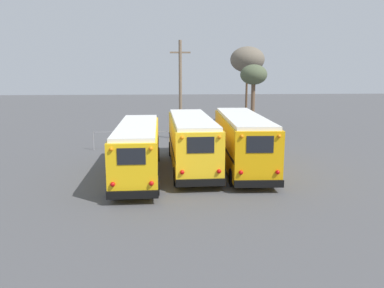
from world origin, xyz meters
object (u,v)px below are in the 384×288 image
Objects in this scene: school_bus_2 at (242,140)px; bare_tree_0 at (254,76)px; school_bus_1 at (191,141)px; bare_tree_1 at (247,60)px; school_bus_0 at (138,148)px; utility_pole at (180,89)px.

school_bus_2 is 16.40m from bare_tree_0.
bare_tree_0 is at bearing 64.27° from school_bus_1.
bare_tree_1 reaches higher than school_bus_1.
bare_tree_0 reaches higher than school_bus_0.
school_bus_0 is at bearing -153.59° from school_bus_1.
utility_pole is (2.94, 12.10, 2.86)m from school_bus_0.
utility_pole is at bearing 108.20° from school_bus_2.
utility_pole reaches higher than school_bus_1.
bare_tree_1 is (0.35, 4.80, 1.79)m from bare_tree_0.
bare_tree_1 is (10.96, 21.78, 5.68)m from school_bus_0.
school_bus_1 is 17.50m from bare_tree_0.
utility_pole is at bearing -129.65° from bare_tree_1.
school_bus_1 is at bearing -88.57° from utility_pole.
school_bus_1 is 22.34m from bare_tree_1.
bare_tree_0 is at bearing 32.45° from utility_pole.
bare_tree_0 is (7.42, 15.39, 3.78)m from school_bus_1.
school_bus_1 is at bearing 26.41° from school_bus_0.
bare_tree_0 is 0.76× the size of bare_tree_1.
bare_tree_0 reaches higher than school_bus_2.
bare_tree_1 reaches higher than bare_tree_0.
school_bus_1 is 10.86m from utility_pole.
bare_tree_1 is at bearing 85.87° from bare_tree_0.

